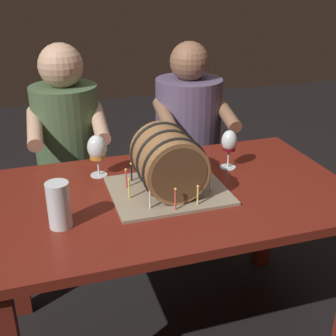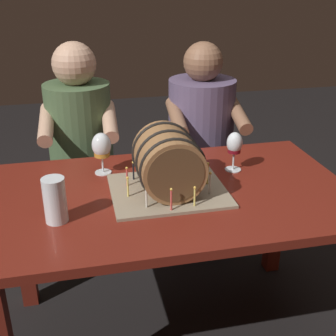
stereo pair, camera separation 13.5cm
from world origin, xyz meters
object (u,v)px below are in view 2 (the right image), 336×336
beer_pint (55,202)px  person_seated_right (200,154)px  wine_glass_white (155,137)px  wine_glass_red (234,145)px  barrel_cake (168,164)px  person_seated_left (83,165)px  dining_table (173,215)px  wine_glass_amber (102,147)px

beer_pint → person_seated_right: person_seated_right is taller
wine_glass_white → wine_glass_red: bearing=-30.0°
barrel_cake → wine_glass_white: size_ratio=2.57×
beer_pint → person_seated_left: bearing=82.8°
dining_table → wine_glass_amber: 0.41m
person_seated_right → wine_glass_amber: bearing=-139.4°
wine_glass_white → beer_pint: bearing=-133.8°
person_seated_right → wine_glass_red: bearing=-93.0°
person_seated_right → barrel_cake: bearing=-115.6°
wine_glass_white → person_seated_right: bearing=50.5°
wine_glass_amber → beer_pint: size_ratio=1.11×
wine_glass_amber → wine_glass_red: size_ratio=1.04×
wine_glass_amber → wine_glass_white: size_ratio=1.04×
dining_table → wine_glass_red: (0.30, 0.14, 0.22)m
wine_glass_red → wine_glass_white: bearing=150.0°
wine_glass_amber → person_seated_left: person_seated_left is taller
wine_glass_amber → person_seated_right: (0.57, 0.49, -0.28)m
wine_glass_white → person_seated_right: person_seated_right is taller
barrel_cake → wine_glass_red: (0.31, 0.14, -0.00)m
wine_glass_white → wine_glass_red: (0.31, -0.18, 0.00)m
barrel_cake → wine_glass_white: (0.01, 0.31, -0.01)m
beer_pint → person_seated_right: size_ratio=0.14×
beer_pint → person_seated_right: bearing=48.2°
wine_glass_red → beer_pint: (-0.73, -0.27, -0.04)m
barrel_cake → person_seated_right: size_ratio=0.37×
barrel_cake → person_seated_left: 0.83m
wine_glass_amber → person_seated_right: person_seated_right is taller
beer_pint → wine_glass_white: bearing=46.2°
wine_glass_white → barrel_cake: bearing=-91.7°
wine_glass_amber → wine_glass_red: wine_glass_amber is taller
dining_table → person_seated_left: person_seated_left is taller
barrel_cake → wine_glass_amber: size_ratio=2.46×
beer_pint → person_seated_right: 1.17m
person_seated_left → barrel_cake: bearing=-66.8°
barrel_cake → beer_pint: size_ratio=2.74×
person_seated_left → dining_table: bearing=-65.7°
wine_glass_white → wine_glass_red: 0.35m
beer_pint → barrel_cake: bearing=17.3°
barrel_cake → wine_glass_red: 0.34m
wine_glass_amber → person_seated_left: 0.57m
wine_glass_red → person_seated_right: size_ratio=0.15×
wine_glass_red → person_seated_left: person_seated_left is taller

